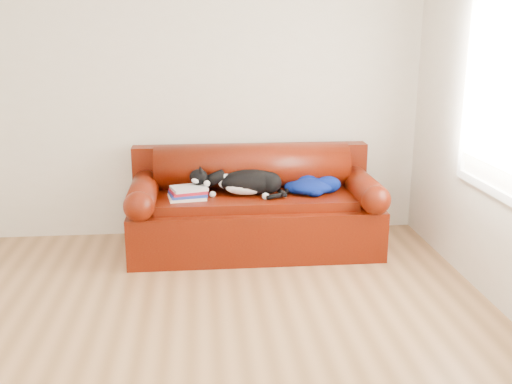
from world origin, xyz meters
The scene contains 7 objects.
ground centered at (0.00, 0.00, 0.00)m, with size 4.50×4.50×0.00m, color brown.
room_shell centered at (0.12, 0.02, 1.67)m, with size 4.52×4.02×2.61m.
sofa_base centered at (0.69, 1.49, 0.24)m, with size 2.10×0.90×0.50m.
sofa_back centered at (0.69, 1.74, 0.54)m, with size 2.10×1.01×0.88m.
book_stack centered at (0.13, 1.39, 0.55)m, with size 0.33×0.28×0.10m.
cat centered at (0.65, 1.46, 0.60)m, with size 0.70×0.40×0.27m.
blanket centered at (1.19, 1.48, 0.56)m, with size 0.56×0.47×0.14m.
Camera 1 is at (0.24, -3.39, 1.86)m, focal length 42.00 mm.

